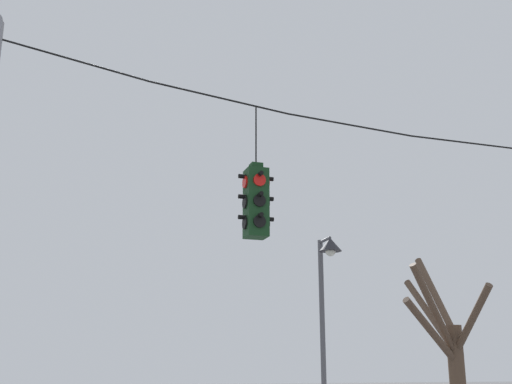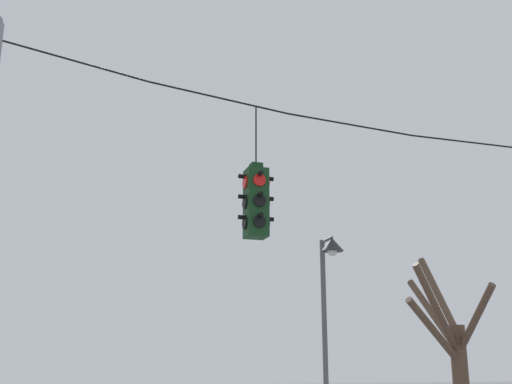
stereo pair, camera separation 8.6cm
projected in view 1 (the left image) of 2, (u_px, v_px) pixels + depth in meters
name	position (u px, v px, depth m)	size (l,w,h in m)	color
span_wire	(466.00, 130.00, 11.81)	(16.35, 0.03, 0.80)	black
traffic_light_near_left_pole	(256.00, 202.00, 10.16)	(0.58, 0.58, 2.20)	#143819
street_lamp	(327.00, 291.00, 14.80)	(0.53, 0.90, 5.30)	#515156
bare_tree	(450.00, 356.00, 17.67)	(2.22, 3.64, 5.61)	brown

